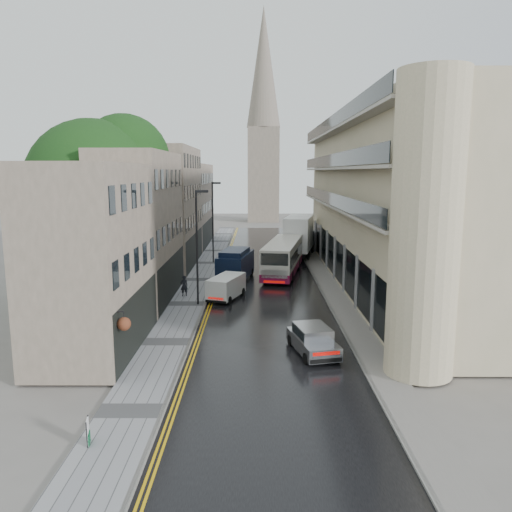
{
  "coord_description": "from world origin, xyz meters",
  "views": [
    {
      "loc": [
        -0.73,
        -16.24,
        9.68
      ],
      "look_at": [
        -0.8,
        18.0,
        3.86
      ],
      "focal_mm": 35.0,
      "sensor_mm": 36.0,
      "label": 1
    }
  ],
  "objects_px": {
    "estate_sign": "(88,432)",
    "pedestrian": "(184,286)",
    "tree_near": "(95,210)",
    "silver_hatchback": "(307,350)",
    "navy_van": "(218,268)",
    "tree_far": "(141,207)",
    "cream_bus": "(265,263)",
    "lamp_post_far": "(213,223)",
    "white_van": "(209,290)",
    "white_lorry": "(286,238)",
    "lamp_post_near": "(197,248)"
  },
  "relations": [
    {
      "from": "silver_hatchback",
      "to": "estate_sign",
      "type": "bearing_deg",
      "value": -150.69
    },
    {
      "from": "tree_far",
      "to": "cream_bus",
      "type": "relative_size",
      "value": 1.09
    },
    {
      "from": "cream_bus",
      "to": "estate_sign",
      "type": "bearing_deg",
      "value": -93.46
    },
    {
      "from": "lamp_post_far",
      "to": "estate_sign",
      "type": "bearing_deg",
      "value": -85.74
    },
    {
      "from": "white_lorry",
      "to": "white_van",
      "type": "height_order",
      "value": "white_lorry"
    },
    {
      "from": "white_lorry",
      "to": "white_van",
      "type": "relative_size",
      "value": 2.22
    },
    {
      "from": "navy_van",
      "to": "estate_sign",
      "type": "bearing_deg",
      "value": -85.02
    },
    {
      "from": "estate_sign",
      "to": "silver_hatchback",
      "type": "bearing_deg",
      "value": 29.44
    },
    {
      "from": "lamp_post_far",
      "to": "silver_hatchback",
      "type": "bearing_deg",
      "value": -69.33
    },
    {
      "from": "estate_sign",
      "to": "tree_near",
      "type": "bearing_deg",
      "value": 93.51
    },
    {
      "from": "tree_far",
      "to": "silver_hatchback",
      "type": "xyz_separation_m",
      "value": [
        14.0,
        -25.19,
        -5.45
      ]
    },
    {
      "from": "tree_near",
      "to": "lamp_post_far",
      "type": "distance_m",
      "value": 17.77
    },
    {
      "from": "lamp_post_far",
      "to": "tree_far",
      "type": "bearing_deg",
      "value": -149.32
    },
    {
      "from": "lamp_post_far",
      "to": "estate_sign",
      "type": "distance_m",
      "value": 36.19
    },
    {
      "from": "navy_van",
      "to": "pedestrian",
      "type": "relative_size",
      "value": 3.55
    },
    {
      "from": "tree_near",
      "to": "silver_hatchback",
      "type": "relative_size",
      "value": 3.42
    },
    {
      "from": "pedestrian",
      "to": "estate_sign",
      "type": "distance_m",
      "value": 21.36
    },
    {
      "from": "tree_far",
      "to": "pedestrian",
      "type": "relative_size",
      "value": 7.73
    },
    {
      "from": "tree_far",
      "to": "cream_bus",
      "type": "distance_m",
      "value": 14.13
    },
    {
      "from": "pedestrian",
      "to": "white_lorry",
      "type": "bearing_deg",
      "value": -141.93
    },
    {
      "from": "estate_sign",
      "to": "tree_far",
      "type": "bearing_deg",
      "value": 86.77
    },
    {
      "from": "cream_bus",
      "to": "lamp_post_far",
      "type": "relative_size",
      "value": 1.36
    },
    {
      "from": "cream_bus",
      "to": "white_van",
      "type": "xyz_separation_m",
      "value": [
        -4.31,
        -7.68,
        -0.65
      ]
    },
    {
      "from": "navy_van",
      "to": "lamp_post_far",
      "type": "height_order",
      "value": "lamp_post_far"
    },
    {
      "from": "silver_hatchback",
      "to": "white_van",
      "type": "relative_size",
      "value": 1.01
    },
    {
      "from": "cream_bus",
      "to": "lamp_post_near",
      "type": "relative_size",
      "value": 1.39
    },
    {
      "from": "tree_far",
      "to": "estate_sign",
      "type": "bearing_deg",
      "value": -80.56
    },
    {
      "from": "estate_sign",
      "to": "white_van",
      "type": "bearing_deg",
      "value": 70.34
    },
    {
      "from": "lamp_post_far",
      "to": "white_van",
      "type": "bearing_deg",
      "value": -79.74
    },
    {
      "from": "estate_sign",
      "to": "pedestrian",
      "type": "bearing_deg",
      "value": 76.4
    },
    {
      "from": "white_lorry",
      "to": "silver_hatchback",
      "type": "height_order",
      "value": "white_lorry"
    },
    {
      "from": "white_van",
      "to": "lamp_post_near",
      "type": "xyz_separation_m",
      "value": [
        -0.74,
        -0.85,
        3.3
      ]
    },
    {
      "from": "estate_sign",
      "to": "cream_bus",
      "type": "bearing_deg",
      "value": 63.57
    },
    {
      "from": "tree_near",
      "to": "tree_far",
      "type": "xyz_separation_m",
      "value": [
        0.3,
        13.0,
        -0.72
      ]
    },
    {
      "from": "white_van",
      "to": "pedestrian",
      "type": "distance_m",
      "value": 2.59
    },
    {
      "from": "tree_far",
      "to": "silver_hatchback",
      "type": "height_order",
      "value": "tree_far"
    },
    {
      "from": "cream_bus",
      "to": "navy_van",
      "type": "height_order",
      "value": "cream_bus"
    },
    {
      "from": "tree_near",
      "to": "cream_bus",
      "type": "relative_size",
      "value": 1.21
    },
    {
      "from": "white_lorry",
      "to": "silver_hatchback",
      "type": "distance_m",
      "value": 30.64
    },
    {
      "from": "white_lorry",
      "to": "white_van",
      "type": "xyz_separation_m",
      "value": [
        -6.8,
        -18.48,
        -1.44
      ]
    },
    {
      "from": "silver_hatchback",
      "to": "lamp_post_far",
      "type": "bearing_deg",
      "value": 91.47
    },
    {
      "from": "silver_hatchback",
      "to": "lamp_post_near",
      "type": "distance_m",
      "value": 13.61
    },
    {
      "from": "silver_hatchback",
      "to": "lamp_post_near",
      "type": "xyz_separation_m",
      "value": [
        -6.84,
        11.26,
        3.45
      ]
    },
    {
      "from": "cream_bus",
      "to": "lamp_post_far",
      "type": "height_order",
      "value": "lamp_post_far"
    },
    {
      "from": "navy_van",
      "to": "pedestrian",
      "type": "bearing_deg",
      "value": -106.0
    },
    {
      "from": "tree_far",
      "to": "navy_van",
      "type": "relative_size",
      "value": 2.18
    },
    {
      "from": "navy_van",
      "to": "estate_sign",
      "type": "height_order",
      "value": "navy_van"
    },
    {
      "from": "navy_van",
      "to": "lamp_post_near",
      "type": "xyz_separation_m",
      "value": [
        -0.97,
        -6.97,
        2.76
      ]
    },
    {
      "from": "cream_bus",
      "to": "navy_van",
      "type": "distance_m",
      "value": 4.36
    },
    {
      "from": "navy_van",
      "to": "lamp_post_near",
      "type": "bearing_deg",
      "value": -87.1
    }
  ]
}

